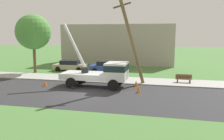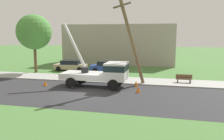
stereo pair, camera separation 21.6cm
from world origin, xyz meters
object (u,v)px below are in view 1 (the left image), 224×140
Objects in this scene: traffic_cone_behind at (45,83)px; parked_sedan_blue at (107,66)px; utility_truck at (103,72)px; roadside_tree_near at (33,32)px; leaning_utility_pole at (131,39)px; parked_sedan_tan at (70,65)px; park_bench at (184,79)px; traffic_cone_ahead at (138,89)px; traffic_cone_curbside at (136,83)px.

parked_sedan_blue is at bearing 67.88° from traffic_cone_behind.
roadside_tree_near is at bearing 150.58° from utility_truck.
leaning_utility_pole reaches higher than parked_sedan_blue.
leaning_utility_pole is 9.27m from traffic_cone_behind.
roadside_tree_near is (-3.85, -2.45, 4.44)m from parked_sedan_tan.
leaning_utility_pole is at bearing 15.61° from traffic_cone_behind.
utility_truck reaches higher than park_bench.
traffic_cone_ahead is at bearing -21.00° from utility_truck.
utility_truck is 4.13m from leaning_utility_pole.
park_bench reaches higher than traffic_cone_ahead.
utility_truck reaches higher than parked_sedan_blue.
utility_truck is 3.35m from traffic_cone_curbside.
utility_truck is 12.07× the size of traffic_cone_ahead.
utility_truck is 12.84m from roadside_tree_near.
traffic_cone_curbside is (-0.49, 2.29, 0.00)m from traffic_cone_ahead.
traffic_cone_ahead is 16.72m from roadside_tree_near.
roadside_tree_near reaches higher than traffic_cone_behind.
park_bench is (7.53, 3.38, -0.95)m from utility_truck.
leaning_utility_pole is at bearing -158.80° from park_bench.
leaning_utility_pole is 6.76m from park_bench.
parked_sedan_tan is (-9.86, 7.54, 0.43)m from traffic_cone_curbside.
traffic_cone_ahead is at bearing -61.97° from parked_sedan_blue.
traffic_cone_curbside is 0.08× the size of roadside_tree_near.
parked_sedan_tan reaches higher than traffic_cone_ahead.
utility_truck reaches higher than traffic_cone_behind.
traffic_cone_ahead is at bearing -68.76° from leaning_utility_pole.
parked_sedan_blue is 10.61m from park_bench.
roadside_tree_near is (-13.70, 5.09, 4.87)m from traffic_cone_curbside.
utility_truck is at bearing -162.49° from traffic_cone_curbside.
parked_sedan_tan is (-10.35, 9.83, 0.43)m from traffic_cone_ahead.
traffic_cone_behind is at bearing -82.06° from parked_sedan_tan.
parked_sedan_tan is at bearing 128.92° from utility_truck.
leaning_utility_pole is 15.48× the size of traffic_cone_behind.
parked_sedan_blue is at bearing 122.16° from traffic_cone_curbside.
parked_sedan_blue is at bearing 0.37° from parked_sedan_tan.
traffic_cone_curbside is at bearing 17.51° from utility_truck.
leaning_utility_pole is at bearing -37.35° from parked_sedan_tan.
traffic_cone_ahead is 14.28m from parked_sedan_tan.
parked_sedan_tan reaches higher than traffic_cone_curbside.
traffic_cone_behind is 10.10m from parked_sedan_blue.
parked_sedan_tan is (-9.28, 7.08, -3.73)m from leaning_utility_pole.
park_bench is (5.10, 1.98, -3.98)m from leaning_utility_pole.
parked_sedan_blue reaches higher than traffic_cone_behind.
parked_sedan_tan is 2.80× the size of park_bench.
leaning_utility_pole is 5.10m from traffic_cone_ahead.
park_bench is at bearing 21.20° from leaning_utility_pole.
traffic_cone_ahead is 11.18m from parked_sedan_blue.
utility_truck is 0.78× the size of leaning_utility_pole.
roadside_tree_near is (-8.94, -2.49, 4.44)m from parked_sedan_blue.
park_bench is (4.52, 2.44, 0.18)m from traffic_cone_curbside.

